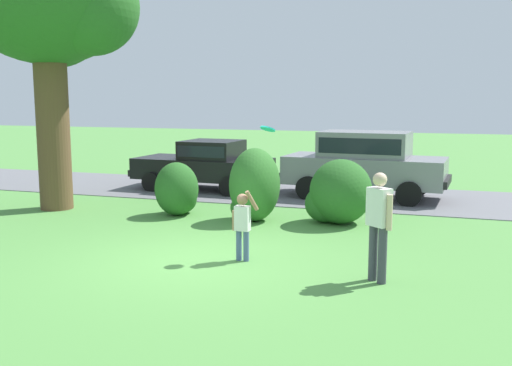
% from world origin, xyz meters
% --- Properties ---
extents(ground_plane, '(80.00, 80.00, 0.00)m').
position_xyz_m(ground_plane, '(0.00, 0.00, 0.00)').
color(ground_plane, '#518E42').
extents(driveway_strip, '(28.00, 4.40, 0.02)m').
position_xyz_m(driveway_strip, '(0.00, 7.50, 0.01)').
color(driveway_strip, slate).
rests_on(driveway_strip, ground).
extents(shrub_near_tree, '(1.07, 1.21, 1.31)m').
position_xyz_m(shrub_near_tree, '(-2.07, 3.56, 0.59)').
color(shrub_near_tree, '#286023').
rests_on(shrub_near_tree, ground).
extents(shrub_centre_left, '(1.20, 1.35, 1.72)m').
position_xyz_m(shrub_centre_left, '(-0.07, 3.48, 0.82)').
color(shrub_centre_left, '#33702B').
rests_on(shrub_centre_left, ground).
extents(shrub_centre, '(1.55, 1.53, 1.49)m').
position_xyz_m(shrub_centre, '(1.85, 3.84, 0.68)').
color(shrub_centre, '#286023').
rests_on(shrub_centre, ground).
extents(parked_sedan, '(4.47, 2.24, 1.56)m').
position_xyz_m(parked_sedan, '(-2.95, 7.39, 0.85)').
color(parked_sedan, black).
rests_on(parked_sedan, ground).
extents(parked_suv, '(4.81, 2.34, 1.92)m').
position_xyz_m(parked_suv, '(1.97, 7.46, 1.08)').
color(parked_suv, gray).
rests_on(parked_suv, ground).
extents(child_thrower, '(0.46, 0.26, 1.29)m').
position_xyz_m(child_thrower, '(0.81, 0.21, 0.72)').
color(child_thrower, '#4C608C').
rests_on(child_thrower, ground).
extents(frisbee, '(0.30, 0.27, 0.16)m').
position_xyz_m(frisbee, '(1.11, 0.72, 2.32)').
color(frisbee, '#1EB7B2').
extents(adult_onlooker, '(0.44, 0.40, 1.74)m').
position_xyz_m(adult_onlooker, '(3.22, -0.25, 0.98)').
color(adult_onlooker, '#3F3F4C').
rests_on(adult_onlooker, ground).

